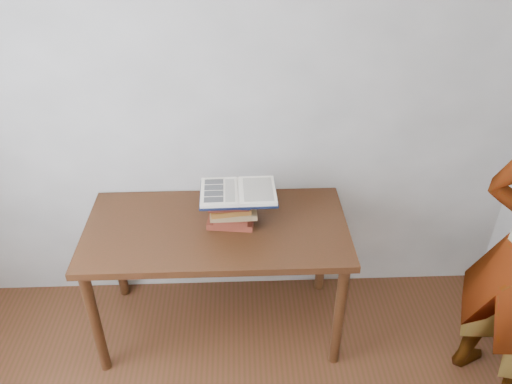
{
  "coord_description": "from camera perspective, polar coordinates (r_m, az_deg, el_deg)",
  "views": [
    {
      "loc": [
        0.09,
        -0.78,
        2.42
      ],
      "look_at": [
        0.17,
        1.36,
        1.0
      ],
      "focal_mm": 35.0,
      "sensor_mm": 36.0,
      "label": 1
    }
  ],
  "objects": [
    {
      "name": "book_stack",
      "position": [
        2.69,
        -2.86,
        -2.0
      ],
      "size": [
        0.27,
        0.2,
        0.19
      ],
      "color": "maroon",
      "rests_on": "desk"
    },
    {
      "name": "desk",
      "position": [
        2.78,
        -4.46,
        -5.5
      ],
      "size": [
        1.43,
        0.72,
        0.77
      ],
      "color": "#451E11",
      "rests_on": "ground"
    },
    {
      "name": "room_shell",
      "position": [
        1.13,
        -10.21,
        -11.53
      ],
      "size": [
        3.54,
        3.54,
        2.62
      ],
      "color": "silver",
      "rests_on": "ground"
    },
    {
      "name": "open_book",
      "position": [
        2.63,
        -2.03,
        -0.02
      ],
      "size": [
        0.41,
        0.29,
        0.03
      ],
      "rotation": [
        0.0,
        0.0,
        0.02
      ],
      "color": "black",
      "rests_on": "book_stack"
    }
  ]
}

